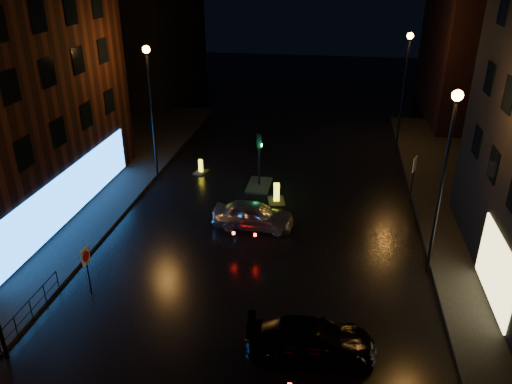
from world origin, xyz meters
TOP-DOWN VIEW (x-y plane):
  - ground at (0.00, 0.00)m, footprint 120.00×120.00m
  - pavement_left at (-14.00, 8.00)m, footprint 12.00×44.00m
  - building_far_left at (-16.00, 35.00)m, footprint 8.00×16.00m
  - building_far_right at (15.00, 32.00)m, footprint 8.00×14.00m
  - street_lamp_lfar at (-7.80, 14.00)m, footprint 0.44×0.44m
  - street_lamp_rnear at (7.80, 6.00)m, footprint 0.44×0.44m
  - street_lamp_rfar at (7.80, 22.00)m, footprint 0.44×0.44m
  - traffic_signal at (-1.20, 14.00)m, footprint 1.40×2.40m
  - guard_railing at (-8.00, -1.00)m, footprint 0.05×6.04m
  - silver_hatchback at (-0.69, 8.81)m, footprint 4.26×1.78m
  - dark_sedan at (2.91, -0.06)m, footprint 4.82×2.38m
  - bollard_near at (0.15, 11.93)m, footprint 1.22×1.56m
  - bollard_far at (-5.33, 15.45)m, footprint 0.95×1.20m
  - road_sign_left at (-6.50, 1.97)m, footprint 0.10×0.55m
  - road_sign_right at (7.90, 13.72)m, footprint 0.28×0.61m

SIDE VIEW (x-z plane):
  - ground at x=0.00m, z-range 0.00..0.00m
  - pavement_left at x=-14.00m, z-range 0.00..0.15m
  - bollard_far at x=-5.33m, z-range -0.26..0.67m
  - bollard_near at x=0.15m, z-range -0.34..0.86m
  - traffic_signal at x=-1.20m, z-range -1.22..2.23m
  - dark_sedan at x=2.91m, z-range 0.00..1.35m
  - silver_hatchback at x=-0.69m, z-range 0.00..1.44m
  - guard_railing at x=-8.00m, z-range 0.24..1.24m
  - road_sign_left at x=-6.50m, z-range 0.57..2.83m
  - road_sign_right at x=7.90m, z-range 0.65..3.27m
  - street_lamp_lfar at x=-7.80m, z-range 1.38..9.75m
  - street_lamp_rnear at x=7.80m, z-range 1.38..9.75m
  - street_lamp_rfar at x=7.80m, z-range 1.38..9.75m
  - building_far_right at x=15.00m, z-range 0.00..12.00m
  - building_far_left at x=-16.00m, z-range 0.00..14.00m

